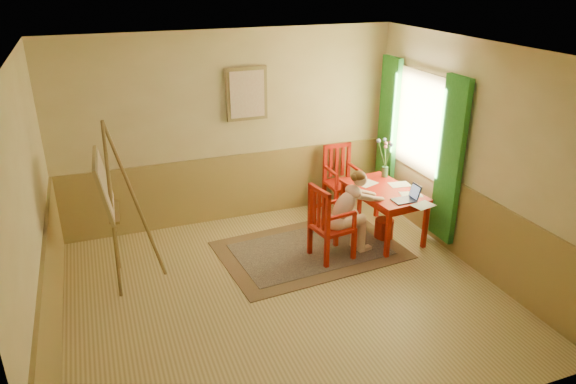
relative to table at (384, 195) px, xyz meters
name	(u,v)px	position (x,y,z in m)	size (l,w,h in m)	color
room	(284,184)	(-1.81, -0.90, 0.77)	(5.04, 4.54, 2.84)	tan
wainscot	(263,227)	(-1.81, -0.10, -0.13)	(5.00, 4.50, 1.00)	#A78B51
window	(418,137)	(0.61, 0.20, 0.71)	(0.12, 2.01, 2.20)	white
wall_portrait	(247,94)	(-1.56, 1.31, 1.27)	(0.60, 0.05, 0.76)	olive
rug	(310,250)	(-1.12, -0.05, -0.62)	(2.53, 1.79, 0.02)	#8C7251
table	(384,195)	(0.00, 0.00, 0.00)	(0.84, 1.27, 0.72)	red
chair_left	(329,223)	(-0.98, -0.33, -0.11)	(0.54, 0.53, 1.03)	red
chair_back	(341,179)	(-0.17, 1.01, -0.11)	(0.46, 0.49, 1.04)	red
figure	(349,210)	(-0.69, -0.29, 0.01)	(0.88, 0.44, 1.16)	beige
laptop	(407,197)	(0.09, -0.45, 0.13)	(0.35, 0.21, 0.21)	#1E2338
papers	(400,192)	(0.15, -0.16, 0.09)	(0.74, 1.20, 0.00)	white
vase	(385,159)	(0.24, 0.42, 0.36)	(0.21, 0.31, 0.58)	#3F724C
wastebasket	(384,229)	(0.00, -0.08, -0.49)	(0.26, 0.26, 0.28)	#A52818
easel	(108,191)	(-3.60, 0.06, 0.58)	(0.69, 0.91, 2.04)	olive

